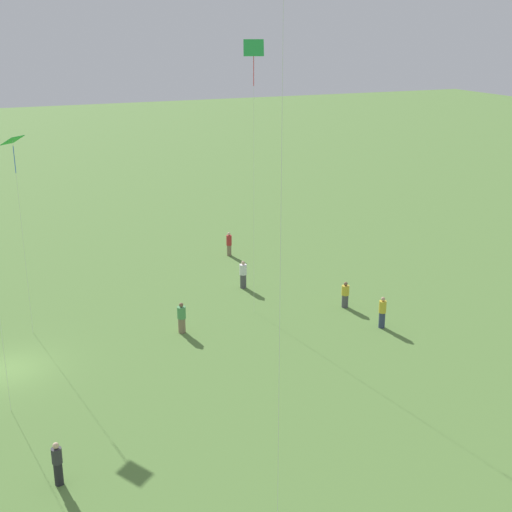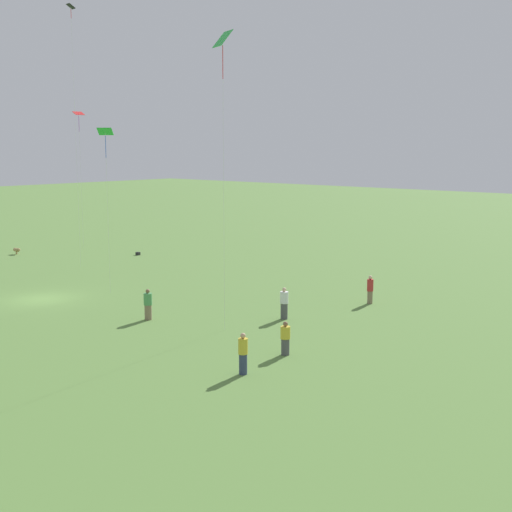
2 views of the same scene
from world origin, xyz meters
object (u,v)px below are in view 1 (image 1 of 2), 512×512
person_0 (229,244)px  kite_6 (254,59)px  person_3 (382,312)px  person_4 (58,464)px  person_5 (345,295)px  kite_5 (13,148)px  person_2 (182,318)px  person_1 (243,275)px

person_0 → kite_6: 17.60m
person_3 → person_4: (19.01, 7.71, -0.03)m
person_5 → kite_5: bearing=-135.8°
person_0 → person_3: size_ratio=0.97×
person_3 → kite_6: size_ratio=0.12×
person_2 → person_0: bearing=-58.9°
person_1 → person_2: bearing=136.6°
person_1 → kite_5: size_ratio=0.17×
person_3 → person_0: bearing=62.7°
kite_5 → person_0: bearing=-147.2°
person_1 → kite_6: kite_6 is taller
person_4 → person_3: bearing=-103.3°
person_4 → person_5: 21.69m
person_0 → person_2: size_ratio=1.01×
person_0 → person_4: size_ratio=1.00×
person_0 → person_4: (15.66, 23.37, 0.00)m
person_2 → person_3: person_3 is taller
person_0 → person_5: 12.53m
person_3 → kite_6: bearing=100.1°
person_2 → kite_5: 12.65m
person_0 → person_2: bearing=-5.1°
person_5 → kite_6: 14.93m
person_3 → person_4: size_ratio=1.03×
person_2 → kite_6: size_ratio=0.11×
person_1 → person_2: (5.78, 5.22, -0.03)m
kite_6 → person_3: bearing=26.0°
person_1 → kite_5: kite_5 is taller
person_1 → person_2: person_1 is taller
person_3 → kite_5: bearing=119.8°
person_1 → person_5: person_1 is taller
person_0 → kite_6: bearing=13.5°
person_1 → person_5: size_ratio=1.13×
person_2 → kite_5: bearing=39.9°
person_0 → person_1: bearing=13.4°
person_2 → person_3: size_ratio=0.96×
person_2 → person_5: 10.26m
kite_5 → kite_6: size_ratio=0.70×
person_1 → kite_6: (0.91, 4.00, 13.74)m
person_3 → person_4: bearing=162.7°
person_2 → person_5: (-10.25, 0.27, -0.08)m
person_0 → kite_5: kite_5 is taller
person_2 → person_4: (8.33, 11.45, 0.02)m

